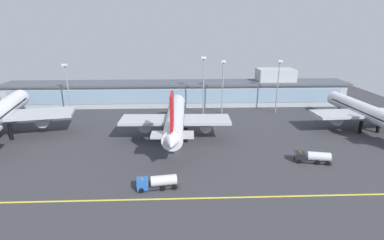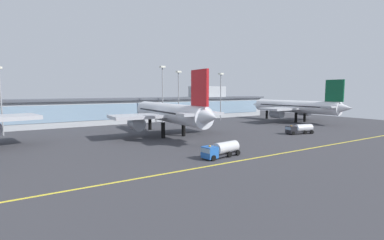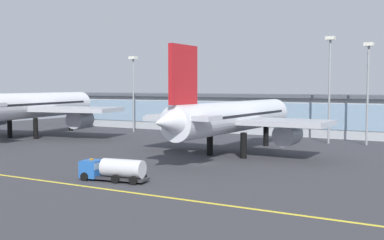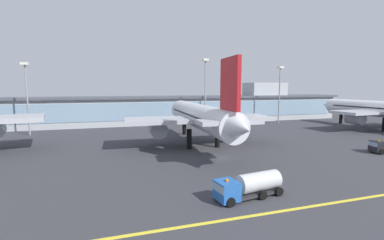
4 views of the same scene
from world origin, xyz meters
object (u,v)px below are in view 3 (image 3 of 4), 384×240
at_px(fuel_tanker_truck, 112,169).
at_px(apron_light_mast_far_east, 330,73).
at_px(apron_light_mast_centre, 368,77).
at_px(airliner_near_left, 31,106).
at_px(apron_light_mast_east, 133,81).
at_px(airliner_near_right, 234,117).

bearing_deg(fuel_tanker_truck, apron_light_mast_far_east, -112.91).
height_order(fuel_tanker_truck, apron_light_mast_centre, apron_light_mast_centre).
distance_m(airliner_near_left, apron_light_mast_east, 27.10).
distance_m(fuel_tanker_truck, apron_light_mast_centre, 60.81).
relative_size(airliner_near_right, apron_light_mast_far_east, 2.11).
bearing_deg(airliner_near_right, apron_light_mast_east, 59.21).
bearing_deg(apron_light_mast_east, airliner_near_left, -120.76).
bearing_deg(fuel_tanker_truck, apron_light_mast_centre, -119.74).
xyz_separation_m(airliner_near_left, apron_light_mast_east, (13.51, 22.70, 6.03)).
relative_size(fuel_tanker_truck, apron_light_mast_far_east, 0.41).
height_order(airliner_near_right, apron_light_mast_east, apron_light_mast_east).
bearing_deg(apron_light_mast_far_east, apron_light_mast_centre, 6.60).
distance_m(airliner_near_left, airliner_near_right, 54.83).
bearing_deg(airliner_near_left, airliner_near_right, -104.57).
relative_size(apron_light_mast_centre, apron_light_mast_east, 1.05).
height_order(apron_light_mast_east, apron_light_mast_far_east, apron_light_mast_far_east).
relative_size(airliner_near_left, apron_light_mast_far_east, 2.39).
distance_m(airliner_near_right, apron_light_mast_centre, 32.67).
xyz_separation_m(airliner_near_left, airliner_near_right, (54.72, -3.44, -0.78)).
bearing_deg(apron_light_mast_far_east, airliner_near_right, -112.41).
bearing_deg(airliner_near_left, fuel_tanker_truck, -133.57).
xyz_separation_m(airliner_near_right, apron_light_mast_far_east, (10.46, 25.37, 8.22)).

